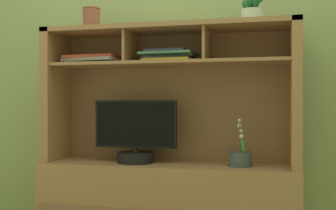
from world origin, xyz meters
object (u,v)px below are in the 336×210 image
potted_orchid (240,158)px  magazine_stack_centre (169,56)px  magazine_stack_left (93,59)px  media_console (168,177)px  potted_succulent (253,8)px  ceramic_vase (92,19)px  tv_monitor (136,138)px

potted_orchid → magazine_stack_centre: (-0.46, 0.04, 0.64)m
magazine_stack_left → magazine_stack_centre: bearing=3.8°
media_console → potted_succulent: 1.20m
potted_orchid → magazine_stack_left: size_ratio=0.73×
media_console → ceramic_vase: ceramic_vase is taller
potted_orchid → ceramic_vase: 1.35m
potted_succulent → media_console: bearing=-179.1°
potted_succulent → ceramic_vase: size_ratio=1.48×
potted_orchid → potted_succulent: size_ratio=1.31×
potted_succulent → ceramic_vase: 1.07m
magazine_stack_centre → tv_monitor: bearing=-169.3°
potted_orchid → magazine_stack_left: 1.16m
magazine_stack_left → potted_succulent: 1.09m
tv_monitor → magazine_stack_centre: (0.22, 0.04, 0.53)m
potted_orchid → magazine_stack_left: bearing=179.9°
potted_orchid → ceramic_vase: bearing=178.1°
magazine_stack_centre → ceramic_vase: 0.60m
tv_monitor → ceramic_vase: (-0.32, 0.04, 0.80)m
magazine_stack_left → ceramic_vase: 0.28m
magazine_stack_left → media_console: bearing=4.1°
magazine_stack_left → potted_succulent: size_ratio=1.79×
media_console → magazine_stack_left: 0.93m
potted_succulent → tv_monitor: bearing=-176.1°
media_console → magazine_stack_centre: size_ratio=4.63×
tv_monitor → ceramic_vase: 0.86m
media_console → magazine_stack_left: bearing=-175.9°
media_console → potted_orchid: 0.49m
magazine_stack_left → potted_succulent: (1.04, 0.04, 0.30)m
media_console → magazine_stack_left: media_console is taller
potted_orchid → potted_succulent: 0.93m
media_console → potted_succulent: size_ratio=7.34×
potted_succulent → magazine_stack_left: bearing=-177.6°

